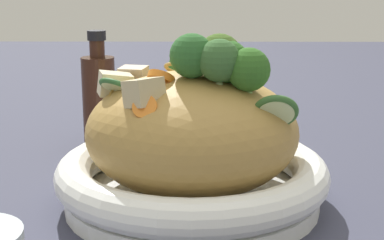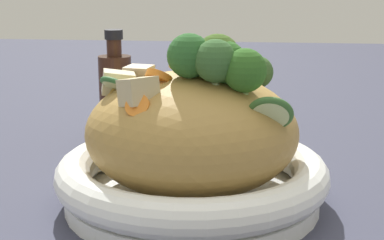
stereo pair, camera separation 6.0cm
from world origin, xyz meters
The scene contains 8 objects.
ground_plane centered at (0.00, 0.00, 0.00)m, with size 3.00×3.00×0.00m, color #3A3B4E.
serving_bowl centered at (0.00, 0.00, 0.03)m, with size 0.28×0.28×0.05m.
noodle_heap centered at (0.00, 0.00, 0.08)m, with size 0.22×0.22×0.13m.
broccoli_florets centered at (0.00, 0.03, 0.15)m, with size 0.19×0.13×0.08m.
carrot_coins centered at (0.01, -0.01, 0.14)m, with size 0.11×0.12×0.04m.
zucchini_slices centered at (0.03, 0.02, 0.12)m, with size 0.09×0.20×0.06m.
chicken_chunks centered at (0.00, -0.06, 0.13)m, with size 0.14×0.08×0.04m.
soy_sauce_bottle centered at (-0.20, -0.13, 0.07)m, with size 0.05×0.05×0.16m.
Camera 1 is at (0.58, 0.01, 0.24)m, focal length 54.68 mm.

